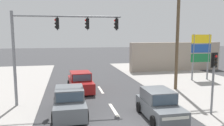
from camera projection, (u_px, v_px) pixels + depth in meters
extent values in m
cube|color=silver|center=(114.00, 110.00, 13.28)|extent=(0.20, 2.40, 0.01)
cube|color=silver|center=(101.00, 90.00, 18.13)|extent=(0.20, 2.40, 0.01)
cylinder|color=brown|center=(178.00, 27.00, 17.69)|extent=(0.26, 0.26, 10.34)
cylinder|color=slate|center=(14.00, 59.00, 13.69)|extent=(0.18, 0.18, 6.00)
cylinder|color=slate|center=(68.00, 16.00, 13.85)|extent=(6.79, 0.52, 0.11)
cube|color=black|center=(57.00, 23.00, 13.80)|extent=(0.22, 0.27, 0.68)
cube|color=black|center=(57.00, 23.00, 13.80)|extent=(0.07, 0.44, 0.84)
sphere|color=red|center=(55.00, 20.00, 13.76)|extent=(0.13, 0.13, 0.13)
sphere|color=black|center=(55.00, 23.00, 13.79)|extent=(0.13, 0.13, 0.13)
sphere|color=black|center=(56.00, 27.00, 13.81)|extent=(0.13, 0.13, 0.13)
cube|color=black|center=(88.00, 24.00, 14.09)|extent=(0.22, 0.27, 0.68)
cube|color=black|center=(88.00, 24.00, 14.09)|extent=(0.07, 0.44, 0.84)
sphere|color=red|center=(86.00, 20.00, 14.04)|extent=(0.13, 0.13, 0.13)
sphere|color=black|center=(86.00, 24.00, 14.07)|extent=(0.13, 0.13, 0.13)
sphere|color=black|center=(86.00, 27.00, 14.10)|extent=(0.13, 0.13, 0.13)
cube|color=black|center=(117.00, 24.00, 14.37)|extent=(0.22, 0.27, 0.68)
cube|color=black|center=(117.00, 24.00, 14.37)|extent=(0.07, 0.44, 0.84)
sphere|color=red|center=(115.00, 21.00, 14.32)|extent=(0.13, 0.13, 0.13)
sphere|color=black|center=(115.00, 24.00, 14.35)|extent=(0.13, 0.13, 0.13)
sphere|color=black|center=(115.00, 27.00, 14.38)|extent=(0.13, 0.13, 0.13)
cylinder|color=slate|center=(212.00, 91.00, 12.34)|extent=(0.12, 0.12, 2.80)
cube|color=black|center=(214.00, 60.00, 12.12)|extent=(0.28, 0.23, 0.68)
cube|color=black|center=(214.00, 60.00, 12.12)|extent=(0.44, 0.10, 0.84)
sphere|color=red|center=(216.00, 56.00, 11.98)|extent=(0.13, 0.13, 0.13)
sphere|color=black|center=(216.00, 60.00, 12.01)|extent=(0.13, 0.13, 0.13)
sphere|color=black|center=(216.00, 64.00, 12.04)|extent=(0.13, 0.13, 0.13)
cylinder|color=slate|center=(193.00, 58.00, 21.70)|extent=(0.16, 0.16, 4.60)
cylinder|color=slate|center=(208.00, 57.00, 22.05)|extent=(0.16, 0.16, 4.60)
cube|color=yellow|center=(202.00, 39.00, 21.64)|extent=(2.10, 0.14, 0.84)
cube|color=#1E4793|center=(201.00, 48.00, 21.76)|extent=(2.10, 0.14, 0.84)
cube|color=#196B38|center=(201.00, 58.00, 21.88)|extent=(2.10, 0.14, 0.84)
cube|color=#A39384|center=(176.00, 56.00, 27.94)|extent=(12.00, 1.00, 3.60)
cube|color=slate|center=(70.00, 104.00, 12.60)|extent=(1.70, 4.20, 0.80)
cube|color=slate|center=(69.00, 93.00, 12.47)|extent=(1.56, 1.90, 0.62)
cube|color=#384756|center=(69.00, 89.00, 13.41)|extent=(1.44, 0.06, 0.53)
cube|color=#384756|center=(70.00, 97.00, 11.52)|extent=(1.40, 0.06, 0.50)
cube|color=white|center=(69.00, 92.00, 14.64)|extent=(1.45, 0.04, 0.14)
cylinder|color=black|center=(56.00, 102.00, 13.72)|extent=(0.19, 0.64, 0.64)
cylinder|color=black|center=(83.00, 101.00, 14.07)|extent=(0.19, 0.64, 0.64)
cylinder|color=black|center=(53.00, 118.00, 11.19)|extent=(0.19, 0.64, 0.64)
cylinder|color=black|center=(87.00, 115.00, 11.55)|extent=(0.19, 0.64, 0.64)
cube|color=maroon|center=(81.00, 84.00, 17.83)|extent=(1.93, 4.29, 0.80)
cube|color=maroon|center=(80.00, 76.00, 17.70)|extent=(1.66, 1.98, 0.62)
cube|color=#384756|center=(79.00, 74.00, 18.62)|extent=(1.44, 0.14, 0.53)
cube|color=#384756|center=(82.00, 78.00, 16.77)|extent=(1.41, 0.14, 0.50)
cube|color=white|center=(78.00, 77.00, 19.84)|extent=(1.44, 0.12, 0.14)
cylinder|color=black|center=(69.00, 84.00, 18.89)|extent=(0.23, 0.65, 0.64)
cylinder|color=black|center=(88.00, 83.00, 19.33)|extent=(0.23, 0.65, 0.64)
cylinder|color=black|center=(71.00, 91.00, 16.39)|extent=(0.23, 0.65, 0.64)
cylinder|color=black|center=(94.00, 90.00, 16.84)|extent=(0.23, 0.65, 0.64)
cube|color=slate|center=(160.00, 109.00, 11.93)|extent=(1.65, 3.62, 0.76)
cube|color=slate|center=(158.00, 95.00, 12.13)|extent=(1.51, 1.92, 0.64)
cube|color=#384756|center=(165.00, 100.00, 11.18)|extent=(1.36, 0.08, 0.54)
cube|color=#384756|center=(151.00, 91.00, 13.07)|extent=(1.33, 0.08, 0.51)
cube|color=white|center=(176.00, 118.00, 10.13)|extent=(1.36, 0.06, 0.14)
cylinder|color=black|center=(183.00, 119.00, 11.02)|extent=(0.19, 0.60, 0.60)
cylinder|color=black|center=(154.00, 122.00, 10.71)|extent=(0.19, 0.60, 0.60)
cylinder|color=black|center=(164.00, 105.00, 13.19)|extent=(0.19, 0.60, 0.60)
cylinder|color=black|center=(139.00, 107.00, 12.88)|extent=(0.19, 0.60, 0.60)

